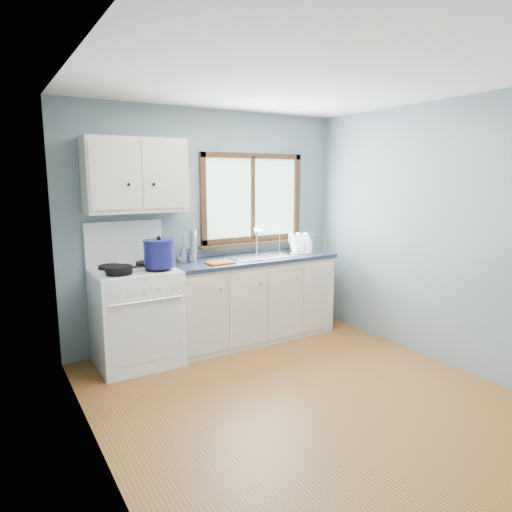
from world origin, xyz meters
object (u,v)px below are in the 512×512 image
utensil_crock (183,255)px  thermos (192,246)px  dish_rack (301,247)px  skillet (119,269)px  sink (266,261)px  base_cabinets (252,302)px  gas_range (136,314)px  stockpot (159,253)px

utensil_crock → thermos: size_ratio=1.05×
dish_rack → skillet: bearing=-162.8°
sink → utensil_crock: bearing=170.9°
dish_rack → base_cabinets: bearing=-169.5°
gas_range → base_cabinets: size_ratio=0.74×
base_cabinets → gas_range: bearing=-179.2°
base_cabinets → utensil_crock: utensil_crock is taller
skillet → thermos: bearing=19.7°
base_cabinets → stockpot: 1.31m
sink → skillet: 1.69m
base_cabinets → stockpot: size_ratio=5.82×
gas_range → dish_rack: 2.02m
sink → stockpot: 1.32m
stockpot → dish_rack: (1.76, 0.16, -0.11)m
sink → dish_rack: bearing=-2.8°
gas_range → dish_rack: (1.96, -0.00, 0.49)m
thermos → dish_rack: (1.31, -0.10, -0.10)m
gas_range → sink: 1.53m
stockpot → dish_rack: size_ratio=0.61×
gas_range → stockpot: 0.65m
skillet → stockpot: bearing=3.5°
gas_range → utensil_crock: size_ratio=3.90×
gas_range → utensil_crock: bearing=16.3°
dish_rack → sink: bearing=-170.2°
gas_range → dish_rack: bearing=-0.1°
sink → base_cabinets: bearing=179.9°
sink → thermos: bearing=174.6°
stockpot → utensil_crock: 0.50m
skillet → dish_rack: bearing=5.9°
gas_range → stockpot: gas_range is taller
sink → stockpot: stockpot is taller
skillet → stockpot: 0.40m
base_cabinets → skillet: 1.61m
gas_range → stockpot: size_ratio=4.27×
skillet → dish_rack: 2.15m
gas_range → thermos: size_ratio=4.11×
stockpot → dish_rack: bearing=5.1°
base_cabinets → utensil_crock: 0.95m
gas_range → skillet: (-0.18, -0.18, 0.49)m
base_cabinets → dish_rack: bearing=-2.0°
utensil_crock → thermos: 0.14m
base_cabinets → thermos: bearing=173.2°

